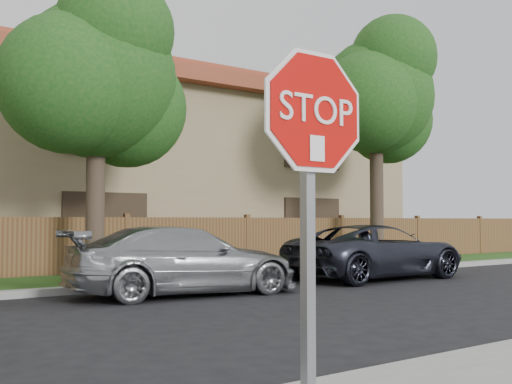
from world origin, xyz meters
TOP-DOWN VIEW (x-y plane):
  - tree_mid at (2.52, 9.57)m, footprint 4.80×3.90m
  - tree_right at (12.02, 9.57)m, footprint 4.80×3.90m
  - stop_sign at (-0.20, -1.48)m, footprint 1.01×0.13m
  - sedan_right at (3.30, 6.69)m, footprint 4.97×2.43m
  - sedan_far_right at (9.00, 6.85)m, footprint 5.06×2.37m

SIDE VIEW (x-z plane):
  - sedan_right at x=3.30m, z-range 0.00..1.39m
  - sedan_far_right at x=9.00m, z-range 0.00..1.40m
  - stop_sign at x=-0.20m, z-range 0.55..3.11m
  - tree_mid at x=2.52m, z-range 1.20..8.55m
  - tree_right at x=12.02m, z-range 1.47..9.67m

